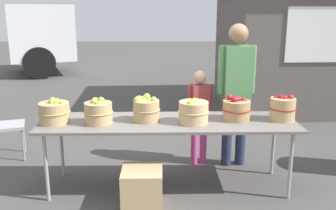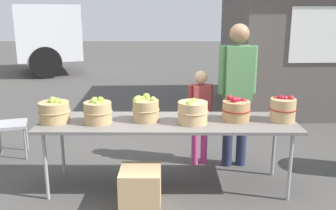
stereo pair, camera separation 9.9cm
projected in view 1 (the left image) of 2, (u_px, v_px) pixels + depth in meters
ground_plane at (168, 186)px, 4.13m from camera, size 40.00×40.00×0.00m
market_table at (168, 124)px, 3.95m from camera, size 2.70×0.76×0.75m
apple_basket_green_0 at (54, 112)px, 3.86m from camera, size 0.33×0.33×0.27m
apple_basket_green_1 at (98, 112)px, 3.84m from camera, size 0.30×0.30×0.28m
apple_basket_green_2 at (146, 109)px, 3.93m from camera, size 0.29×0.29×0.28m
apple_basket_green_3 at (193, 112)px, 3.86m from camera, size 0.33×0.33×0.26m
apple_basket_red_0 at (236, 109)px, 3.97m from camera, size 0.31×0.31×0.26m
apple_basket_red_1 at (283, 108)px, 3.95m from camera, size 0.28×0.28×0.28m
vendor_adult at (236, 84)px, 4.47m from camera, size 0.46×0.26×1.74m
child_customer at (199, 110)px, 4.58m from camera, size 0.31×0.21×1.19m
food_kiosk at (304, 37)px, 7.31m from camera, size 3.64×3.07×2.74m
folding_chair at (1, 121)px, 4.78m from camera, size 0.50×0.50×0.86m
produce_crate at (142, 188)px, 3.65m from camera, size 0.39×0.39×0.39m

